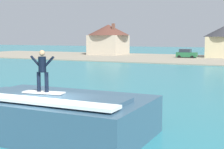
% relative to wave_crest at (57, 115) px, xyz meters
% --- Properties ---
extents(ground_plane, '(260.00, 260.00, 0.00)m').
position_rel_wave_crest_xyz_m(ground_plane, '(0.22, -1.15, -0.84)').
color(ground_plane, teal).
extents(wave_crest, '(7.79, 4.75, 1.79)m').
position_rel_wave_crest_xyz_m(wave_crest, '(0.00, 0.00, 0.00)').
color(wave_crest, '#35566D').
rests_on(wave_crest, ground_plane).
extents(surfboard, '(1.84, 0.76, 0.06)m').
position_rel_wave_crest_xyz_m(surfboard, '(-0.44, -0.29, 0.97)').
color(surfboard, white).
rests_on(surfboard, wave_crest).
extents(surfer, '(1.19, 0.32, 1.74)m').
position_rel_wave_crest_xyz_m(surfer, '(-0.46, -0.32, 1.98)').
color(surfer, black).
rests_on(surfer, surfboard).
extents(shoreline_bank, '(120.00, 26.73, 0.18)m').
position_rel_wave_crest_xyz_m(shoreline_bank, '(0.22, 51.11, -0.75)').
color(shoreline_bank, gray).
rests_on(shoreline_bank, ground_plane).
extents(car_near_shore, '(3.86, 2.25, 1.86)m').
position_rel_wave_crest_xyz_m(car_near_shore, '(-6.63, 52.84, 0.10)').
color(car_near_shore, '#23663D').
rests_on(car_near_shore, ground_plane).
extents(house_with_chimney, '(9.87, 9.87, 7.22)m').
position_rel_wave_crest_xyz_m(house_with_chimney, '(-25.80, 57.32, 3.13)').
color(house_with_chimney, beige).
rests_on(house_with_chimney, ground_plane).
extents(house_small_cottage, '(7.91, 7.91, 6.67)m').
position_rel_wave_crest_xyz_m(house_small_cottage, '(-0.32, 57.12, 2.67)').
color(house_small_cottage, beige).
rests_on(house_small_cottage, ground_plane).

